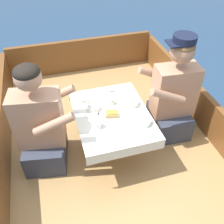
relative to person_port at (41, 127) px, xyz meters
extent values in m
plane|color=navy|center=(0.63, 0.05, -0.73)|extent=(60.00, 60.00, 0.00)
cube|color=#A87F4C|center=(0.63, 0.05, -0.58)|extent=(2.09, 3.02, 0.31)
cube|color=brown|center=(-0.39, 0.05, -0.22)|extent=(0.06, 3.02, 0.40)
cube|color=brown|center=(1.65, 0.05, -0.22)|extent=(0.06, 3.02, 0.40)
cube|color=brown|center=(0.63, 1.53, -0.19)|extent=(1.97, 0.06, 0.46)
cylinder|color=#B2B2B7|center=(0.63, 0.00, -0.22)|extent=(0.07, 0.07, 0.40)
cube|color=#A87F4C|center=(0.63, 0.00, -0.01)|extent=(0.63, 0.83, 0.02)
cube|color=white|center=(0.63, 0.00, 0.00)|extent=(0.66, 0.86, 0.00)
cube|color=white|center=(0.63, -0.43, -0.05)|extent=(0.66, 0.00, 0.10)
cube|color=white|center=(0.63, 0.42, -0.05)|extent=(0.66, 0.00, 0.10)
cube|color=#333847|center=(0.00, 0.00, -0.29)|extent=(0.43, 0.49, 0.26)
cube|color=tan|center=(0.00, 0.00, 0.10)|extent=(0.43, 0.28, 0.51)
sphere|color=tan|center=(0.00, 0.00, 0.51)|extent=(0.21, 0.21, 0.21)
ellipsoid|color=black|center=(0.00, 0.00, 0.55)|extent=(0.20, 0.20, 0.11)
cylinder|color=tan|center=(0.18, 0.15, 0.19)|extent=(0.34, 0.13, 0.21)
cylinder|color=tan|center=(0.12, -0.20, 0.19)|extent=(0.34, 0.13, 0.21)
cube|color=#333847|center=(1.27, 0.05, -0.29)|extent=(0.39, 0.46, 0.26)
cube|color=tan|center=(1.27, 0.05, 0.10)|extent=(0.41, 0.25, 0.51)
sphere|color=tan|center=(1.27, 0.05, 0.51)|extent=(0.22, 0.22, 0.22)
ellipsoid|color=brown|center=(1.27, 0.05, 0.56)|extent=(0.21, 0.21, 0.12)
cylinder|color=tan|center=(1.10, -0.12, 0.19)|extent=(0.34, 0.09, 0.21)
cylinder|color=tan|center=(1.13, 0.24, 0.19)|extent=(0.34, 0.09, 0.21)
cylinder|color=black|center=(1.27, 0.05, 0.62)|extent=(0.20, 0.20, 0.06)
cube|color=black|center=(1.17, 0.05, 0.59)|extent=(0.11, 0.16, 0.01)
cylinder|color=silver|center=(0.62, -0.04, 0.01)|extent=(0.20, 0.20, 0.01)
cylinder|color=silver|center=(0.60, -0.26, 0.01)|extent=(0.18, 0.18, 0.01)
cube|color=tan|center=(0.62, -0.04, 0.03)|extent=(0.13, 0.10, 0.04)
cube|color=gold|center=(0.62, -0.04, 0.06)|extent=(0.10, 0.08, 0.01)
cylinder|color=silver|center=(0.85, 0.08, 0.03)|extent=(0.14, 0.14, 0.04)
cylinder|color=beige|center=(0.85, 0.08, 0.04)|extent=(0.11, 0.11, 0.02)
cylinder|color=silver|center=(0.49, 0.11, 0.03)|extent=(0.12, 0.12, 0.04)
cylinder|color=beige|center=(0.49, 0.11, 0.04)|extent=(0.10, 0.10, 0.02)
cylinder|color=silver|center=(0.86, -0.20, 0.03)|extent=(0.13, 0.13, 0.04)
cylinder|color=beige|center=(0.86, -0.20, 0.04)|extent=(0.11, 0.11, 0.02)
cylinder|color=silver|center=(0.42, 0.22, 0.04)|extent=(0.07, 0.07, 0.06)
torus|color=silver|center=(0.46, 0.22, 0.04)|extent=(0.04, 0.01, 0.04)
cylinder|color=#3D2314|center=(0.42, 0.22, 0.05)|extent=(0.06, 0.06, 0.01)
cylinder|color=silver|center=(0.47, -0.13, 0.04)|extent=(0.07, 0.07, 0.06)
torus|color=silver|center=(0.51, -0.13, 0.04)|extent=(0.04, 0.01, 0.04)
cylinder|color=#3D2314|center=(0.47, -0.13, 0.05)|extent=(0.06, 0.06, 0.01)
cylinder|color=silver|center=(0.67, 0.14, 0.03)|extent=(0.06, 0.06, 0.05)
cylinder|color=beige|center=(0.67, 0.14, 0.03)|extent=(0.07, 0.07, 0.03)
cube|color=silver|center=(0.76, 0.34, 0.01)|extent=(0.04, 0.17, 0.00)
ellipsoid|color=silver|center=(0.77, 0.41, 0.01)|extent=(0.04, 0.02, 0.01)
cube|color=silver|center=(0.50, -0.35, 0.01)|extent=(0.11, 0.14, 0.00)
ellipsoid|color=silver|center=(0.45, -0.29, 0.01)|extent=(0.04, 0.02, 0.01)
cube|color=silver|center=(0.78, 0.30, 0.01)|extent=(0.16, 0.08, 0.00)
cube|color=silver|center=(0.72, 0.32, 0.01)|extent=(0.04, 0.03, 0.00)
cube|color=silver|center=(0.47, -0.03, 0.01)|extent=(0.10, 0.15, 0.00)
cube|color=silver|center=(0.51, 0.02, 0.01)|extent=(0.04, 0.04, 0.00)
cube|color=silver|center=(0.37, 0.04, 0.01)|extent=(0.12, 0.14, 0.00)
camera|label=1|loc=(0.16, -1.64, 1.50)|focal=40.00mm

